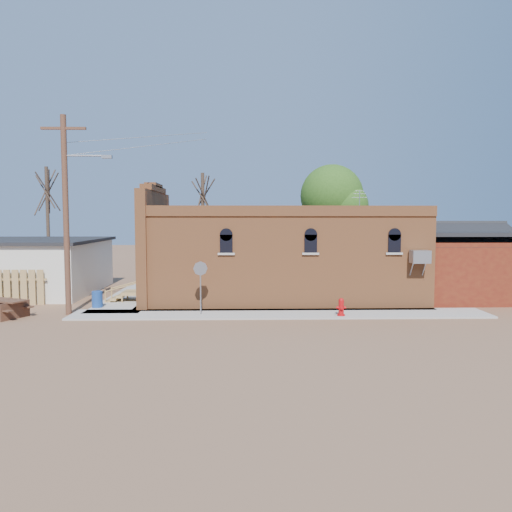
{
  "coord_description": "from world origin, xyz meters",
  "views": [
    {
      "loc": [
        -0.16,
        -21.56,
        4.42
      ],
      "look_at": [
        0.47,
        4.78,
        2.4
      ],
      "focal_mm": 35.0,
      "sensor_mm": 36.0,
      "label": 1
    }
  ],
  "objects_px": {
    "utility_pole": "(67,210)",
    "fire_hydrant": "(341,307)",
    "brick_bar": "(277,256)",
    "trash_barrel": "(97,299)",
    "stop_sign": "(200,274)",
    "picnic_table": "(5,306)"
  },
  "relations": [
    {
      "from": "trash_barrel",
      "to": "utility_pole",
      "type": "bearing_deg",
      "value": -121.2
    },
    {
      "from": "fire_hydrant",
      "to": "picnic_table",
      "type": "distance_m",
      "value": 14.88
    },
    {
      "from": "utility_pole",
      "to": "stop_sign",
      "type": "relative_size",
      "value": 3.74
    },
    {
      "from": "brick_bar",
      "to": "stop_sign",
      "type": "relative_size",
      "value": 6.82
    },
    {
      "from": "brick_bar",
      "to": "trash_barrel",
      "type": "height_order",
      "value": "brick_bar"
    },
    {
      "from": "brick_bar",
      "to": "stop_sign",
      "type": "height_order",
      "value": "brick_bar"
    },
    {
      "from": "trash_barrel",
      "to": "stop_sign",
      "type": "bearing_deg",
      "value": -19.99
    },
    {
      "from": "fire_hydrant",
      "to": "stop_sign",
      "type": "relative_size",
      "value": 0.33
    },
    {
      "from": "brick_bar",
      "to": "stop_sign",
      "type": "xyz_separation_m",
      "value": [
        -3.76,
        -4.78,
        -0.41
      ]
    },
    {
      "from": "brick_bar",
      "to": "picnic_table",
      "type": "relative_size",
      "value": 6.81
    },
    {
      "from": "brick_bar",
      "to": "fire_hydrant",
      "type": "height_order",
      "value": "brick_bar"
    },
    {
      "from": "picnic_table",
      "to": "trash_barrel",
      "type": "bearing_deg",
      "value": 56.21
    },
    {
      "from": "brick_bar",
      "to": "trash_barrel",
      "type": "bearing_deg",
      "value": -162.04
    },
    {
      "from": "trash_barrel",
      "to": "picnic_table",
      "type": "bearing_deg",
      "value": -148.59
    },
    {
      "from": "utility_pole",
      "to": "fire_hydrant",
      "type": "relative_size",
      "value": 11.46
    },
    {
      "from": "brick_bar",
      "to": "utility_pole",
      "type": "distance_m",
      "value": 10.96
    },
    {
      "from": "stop_sign",
      "to": "utility_pole",
      "type": "bearing_deg",
      "value": 178.73
    },
    {
      "from": "utility_pole",
      "to": "fire_hydrant",
      "type": "distance_m",
      "value": 13.06
    },
    {
      "from": "fire_hydrant",
      "to": "stop_sign",
      "type": "distance_m",
      "value": 6.46
    },
    {
      "from": "brick_bar",
      "to": "trash_barrel",
      "type": "distance_m",
      "value": 9.58
    },
    {
      "from": "utility_pole",
      "to": "trash_barrel",
      "type": "bearing_deg",
      "value": 58.8
    },
    {
      "from": "utility_pole",
      "to": "trash_barrel",
      "type": "distance_m",
      "value": 4.6
    }
  ]
}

